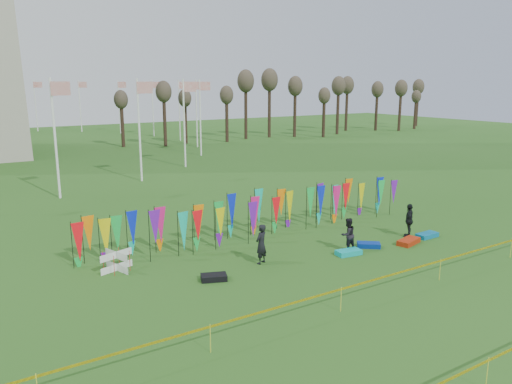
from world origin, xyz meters
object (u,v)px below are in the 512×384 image
kite_bag_red (409,241)px  kite_bag_teal (427,235)px  person_left (261,244)px  kite_bag_turquoise (349,252)px  person_right (409,220)px  kite_bag_black (214,277)px  box_kite (117,261)px  person_mid (348,235)px  kite_bag_blue (369,245)px

kite_bag_red → kite_bag_teal: bearing=7.9°
person_left → kite_bag_turquoise: person_left is taller
kite_bag_turquoise → person_right: bearing=5.5°
kite_bag_black → kite_bag_teal: bearing=-3.8°
box_kite → kite_bag_teal: (14.74, -3.82, -0.32)m
person_mid → kite_bag_black: (-6.92, 0.17, -0.67)m
kite_bag_red → kite_bag_turquoise: bearing=173.8°
person_left → kite_bag_teal: (9.16, -1.37, -0.76)m
kite_bag_blue → person_left: bearing=170.6°
person_right → kite_bag_blue: person_right is taller
box_kite → person_mid: bearing=-17.9°
person_left → kite_bag_red: size_ratio=1.31×
person_mid → kite_bag_red: (3.23, -0.84, -0.67)m
kite_bag_turquoise → kite_bag_red: (3.56, -0.39, 0.01)m
kite_bag_teal → kite_bag_turquoise: bearing=178.2°
kite_bag_blue → kite_bag_teal: bearing=-7.1°
kite_bag_blue → kite_bag_turquoise: bearing=-169.3°
person_mid → kite_bag_turquoise: person_mid is taller
kite_bag_blue → kite_bag_black: 8.15m
kite_bag_turquoise → kite_bag_black: kite_bag_black is taller
person_right → kite_bag_blue: 3.00m
person_left → kite_bag_teal: bearing=146.9°
kite_bag_blue → box_kite: bearing=163.2°
person_mid → person_right: bearing=179.1°
kite_bag_black → kite_bag_red: bearing=-5.7°
person_right → kite_bag_teal: bearing=104.5°
person_left → person_mid: (4.31, -0.76, -0.09)m
person_mid → kite_bag_turquoise: bearing=53.2°
box_kite → kite_bag_red: (13.11, -4.04, -0.31)m
kite_bag_blue → kite_bag_red: 2.11m
kite_bag_turquoise → kite_bag_blue: kite_bag_turquoise is taller
box_kite → kite_bag_red: 13.73m
person_left → kite_bag_red: person_left is taller
kite_bag_blue → kite_bag_black: size_ratio=1.04×
kite_bag_black → box_kite: bearing=134.4°
kite_bag_red → kite_bag_black: kite_bag_red is taller
box_kite → kite_bag_red: box_kite is taller
kite_bag_turquoise → kite_bag_black: 6.62m
person_left → kite_bag_turquoise: (3.98, -1.21, -0.76)m
person_right → person_mid: bearing=-36.9°
person_mid → kite_bag_red: size_ratio=1.18×
person_mid → kite_bag_teal: 4.94m
person_right → kite_bag_black: (-11.04, 0.20, -0.75)m
kite_bag_turquoise → kite_bag_teal: size_ratio=0.97×
person_mid → kite_bag_turquoise: 0.88m
person_mid → person_left: bearing=-10.5°
person_right → kite_bag_black: person_right is taller
kite_bag_teal → person_right: bearing=141.1°
kite_bag_black → kite_bag_teal: (11.77, -0.79, -0.00)m
person_left → person_mid: bearing=145.4°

